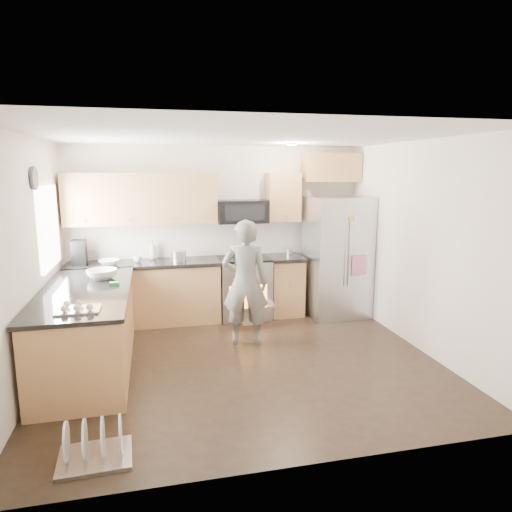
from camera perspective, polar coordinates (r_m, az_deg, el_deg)
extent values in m
plane|color=black|center=(5.55, -1.57, -13.08)|extent=(4.50, 4.50, 0.00)
cube|color=white|center=(7.11, -4.81, 3.07)|extent=(4.50, 0.04, 2.60)
cube|color=white|center=(3.28, 5.28, -5.90)|extent=(4.50, 0.04, 2.60)
cube|color=white|center=(5.22, -26.63, -0.77)|extent=(0.04, 4.00, 2.60)
cube|color=white|center=(6.02, 19.87, 1.10)|extent=(0.04, 4.00, 2.60)
cube|color=white|center=(5.09, -1.72, 14.78)|extent=(4.50, 4.00, 0.04)
cube|color=white|center=(6.15, -24.50, 3.32)|extent=(0.04, 1.00, 1.00)
cylinder|color=#FFE5CC|center=(6.38, 4.47, 13.78)|extent=(0.14, 0.14, 0.02)
cylinder|color=#474754|center=(5.57, -25.98, 8.75)|extent=(0.03, 0.26, 0.26)
cube|color=#B28047|center=(6.92, -13.62, -4.72)|extent=(2.15, 0.60, 0.87)
cube|color=black|center=(6.80, -13.80, -0.92)|extent=(2.19, 0.64, 0.04)
cube|color=#B28047|center=(7.20, 3.56, -3.83)|extent=(0.50, 0.60, 0.87)
cube|color=black|center=(7.09, 3.63, -0.17)|extent=(0.54, 0.64, 0.04)
cube|color=#B28047|center=(6.83, -14.09, 6.95)|extent=(2.16, 0.33, 0.74)
cube|color=#B28047|center=(7.11, 3.38, 7.38)|extent=(0.50, 0.33, 0.74)
cube|color=#B28047|center=(7.36, 9.36, 10.87)|extent=(0.90, 0.33, 0.44)
imported|color=white|center=(6.76, -17.89, -0.72)|extent=(0.29, 0.29, 0.07)
imported|color=white|center=(6.98, -12.80, 0.75)|extent=(0.11, 0.11, 0.28)
imported|color=white|center=(6.82, -14.59, -0.36)|extent=(0.12, 0.12, 0.09)
cylinder|color=#B7B7BC|center=(6.78, -9.65, 0.02)|extent=(0.22, 0.22, 0.15)
cube|color=black|center=(6.83, -21.23, 0.40)|extent=(0.19, 0.23, 0.36)
cylinder|color=#B7B7BC|center=(7.27, 4.21, 0.57)|extent=(0.10, 0.10, 0.08)
cube|color=#B28047|center=(5.58, -20.24, -8.81)|extent=(0.90, 2.30, 0.87)
cube|color=black|center=(5.45, -20.56, -4.14)|extent=(0.96, 2.36, 0.04)
imported|color=white|center=(5.90, -18.69, -2.15)|extent=(0.36, 0.36, 0.11)
cube|color=green|center=(5.55, -17.29, -3.29)|extent=(0.11, 0.08, 0.03)
cube|color=#B7B7BC|center=(4.65, -21.34, -5.91)|extent=(0.40, 0.30, 0.08)
cube|color=#B7B7BC|center=(7.03, -1.49, -4.06)|extent=(0.76, 0.62, 0.90)
cube|color=black|center=(6.92, -1.51, -0.33)|extent=(0.76, 0.60, 0.03)
cube|color=orange|center=(6.74, -0.96, -5.13)|extent=(0.56, 0.02, 0.34)
cube|color=#B7B7BC|center=(6.61, -0.66, -6.22)|extent=(0.70, 0.34, 0.03)
cube|color=white|center=(6.60, -0.56, -7.46)|extent=(0.24, 0.03, 0.28)
cube|color=black|center=(6.94, -1.74, 5.58)|extent=(0.76, 0.40, 0.34)
cube|color=#B7B7BC|center=(7.12, 10.13, -0.14)|extent=(0.94, 0.75, 1.84)
cylinder|color=#B7B7BC|center=(6.76, 11.12, 0.38)|extent=(0.02, 0.02, 1.00)
cylinder|color=#B7B7BC|center=(6.79, 11.58, 0.40)|extent=(0.02, 0.02, 1.00)
cube|color=pink|center=(6.90, 12.79, -1.17)|extent=(0.24, 0.02, 0.30)
cube|color=#82A6D0|center=(6.66, 10.01, 2.88)|extent=(0.18, 0.02, 0.22)
imported|color=gray|center=(5.85, -1.35, -3.36)|extent=(0.67, 0.52, 1.63)
cube|color=#B7B7BC|center=(4.11, -19.46, -22.66)|extent=(0.58, 0.47, 0.03)
cylinder|color=white|center=(4.04, -22.63, -20.64)|extent=(0.03, 0.31, 0.31)
cylinder|color=white|center=(4.02, -20.63, -20.62)|extent=(0.03, 0.31, 0.31)
cylinder|color=white|center=(4.01, -18.61, -20.58)|extent=(0.03, 0.31, 0.31)
cylinder|color=white|center=(4.00, -16.58, -20.51)|extent=(0.03, 0.31, 0.31)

